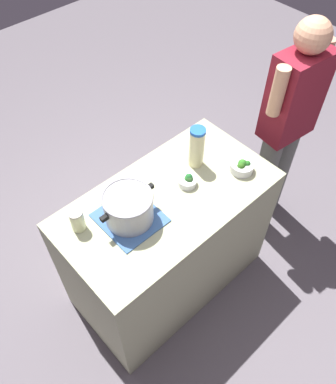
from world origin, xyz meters
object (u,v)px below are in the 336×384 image
(mason_jar, at_px, (77,220))
(broccoli_bowl_center, at_px, (242,166))
(cooking_pot, at_px, (128,207))
(lemonade_pitcher, at_px, (197,147))
(broccoli_bowl_front, at_px, (188,181))
(person_cook, at_px, (286,127))

(mason_jar, xyz_separation_m, broccoli_bowl_center, (0.91, -0.30, -0.03))
(cooking_pot, relative_size, broccoli_bowl_center, 2.41)
(mason_jar, relative_size, broccoli_bowl_center, 0.97)
(lemonade_pitcher, xyz_separation_m, broccoli_bowl_front, (-0.14, -0.08, -0.10))
(broccoli_bowl_center, bearing_deg, cooking_pot, 166.10)
(cooking_pot, xyz_separation_m, mason_jar, (-0.23, 0.13, -0.03))
(cooking_pot, height_order, mason_jar, cooking_pot)
(lemonade_pitcher, height_order, broccoli_bowl_center, lemonade_pitcher)
(person_cook, bearing_deg, lemonade_pitcher, 167.71)
(broccoli_bowl_center, bearing_deg, mason_jar, 161.94)
(mason_jar, height_order, broccoli_bowl_front, mason_jar)
(lemonade_pitcher, relative_size, mason_jar, 1.97)
(mason_jar, bearing_deg, person_cook, -9.05)
(broccoli_bowl_front, distance_m, broccoli_bowl_center, 0.33)
(cooking_pot, distance_m, mason_jar, 0.26)
(lemonade_pitcher, bearing_deg, person_cook, -12.29)
(cooking_pot, relative_size, mason_jar, 2.48)
(broccoli_bowl_center, distance_m, person_cook, 0.53)
(lemonade_pitcher, height_order, person_cook, person_cook)
(broccoli_bowl_center, bearing_deg, person_cook, 7.53)
(lemonade_pitcher, bearing_deg, mason_jar, 173.89)
(mason_jar, xyz_separation_m, broccoli_bowl_front, (0.61, -0.16, -0.04))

